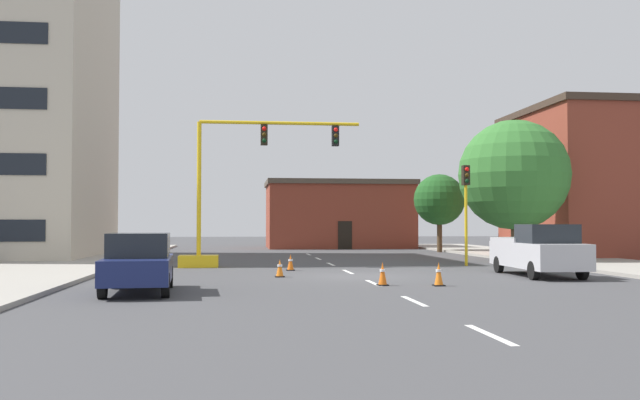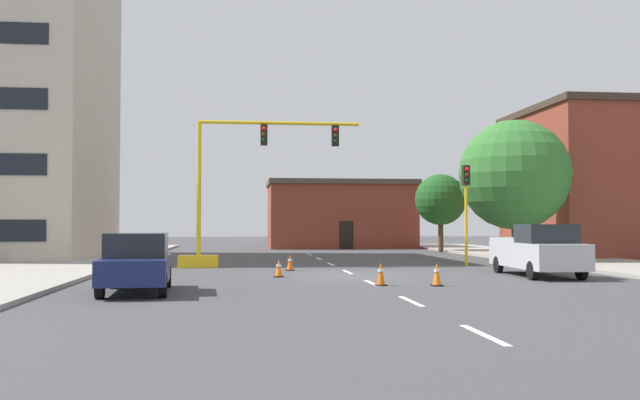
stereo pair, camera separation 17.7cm
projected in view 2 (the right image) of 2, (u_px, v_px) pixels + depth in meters
ground_plane at (357, 276)px, 26.52m from camera, size 160.00×160.00×0.00m
sidewalk_left at (61, 264)px, 33.03m from camera, size 6.00×56.00×0.14m
sidewalk_right at (579, 261)px, 35.90m from camera, size 6.00×56.00×0.14m
lane_stripe_seg_0 at (484, 335)px, 12.61m from camera, size 0.16×2.40×0.01m
lane_stripe_seg_1 at (411, 301)px, 18.07m from camera, size 0.16×2.40×0.01m
lane_stripe_seg_2 at (372, 283)px, 23.54m from camera, size 0.16×2.40×0.01m
lane_stripe_seg_3 at (347, 272)px, 29.00m from camera, size 0.16×2.40×0.01m
lane_stripe_seg_4 at (331, 264)px, 34.46m from camera, size 0.16×2.40×0.01m
lane_stripe_seg_5 at (319, 259)px, 39.93m from camera, size 0.16×2.40×0.01m
lane_stripe_seg_6 at (309, 254)px, 45.39m from camera, size 0.16×2.40×0.01m
building_brick_center at (340, 214)px, 58.05m from camera, size 12.06×7.64×5.54m
building_row_right at (618, 182)px, 43.22m from camera, size 11.73×10.55×9.15m
traffic_signal_gantry at (221, 219)px, 32.31m from camera, size 8.41×1.20×6.83m
traffic_light_pole_right at (466, 192)px, 33.20m from camera, size 0.32×0.47×4.80m
tree_right_far at (441, 200)px, 49.13m from camera, size 3.60×3.60×5.51m
tree_right_mid at (514, 175)px, 36.56m from camera, size 5.79×5.79×7.48m
pickup_truck_silver at (538, 251)px, 26.63m from camera, size 2.18×5.46×1.99m
sedan_navy_near_left at (137, 262)px, 20.33m from camera, size 2.14×4.61×1.74m
traffic_cone_roadside_a at (279, 268)px, 26.19m from camera, size 0.36×0.36×0.68m
traffic_cone_roadside_b at (381, 274)px, 22.60m from camera, size 0.36×0.36×0.77m
traffic_cone_roadside_c at (437, 274)px, 22.46m from camera, size 0.36×0.36×0.78m
traffic_cone_roadside_d at (290, 263)px, 29.83m from camera, size 0.36×0.36×0.70m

